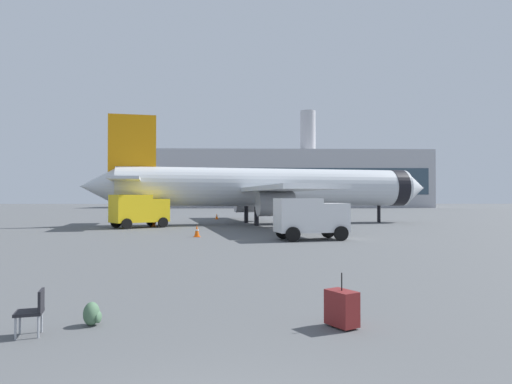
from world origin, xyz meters
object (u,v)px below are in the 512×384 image
Objects in this scene: rolling_suitcase at (342,308)px; safety_cone_mid at (197,231)px; gate_chair at (33,309)px; service_truck at (139,209)px; safety_cone_far at (217,216)px; cargo_van at (310,217)px; safety_cone_near at (154,223)px; airplane_at_gate at (268,188)px; traveller_backpack at (92,314)px.

safety_cone_mid is at bearing 103.53° from rolling_suitcase.
service_truck is at bearing 99.50° from gate_chair.
rolling_suitcase is (5.32, -46.63, 0.04)m from safety_cone_far.
cargo_van is 5.48× the size of gate_chair.
cargo_van is at bearing -74.85° from safety_cone_far.
safety_cone_near is 0.88× the size of safety_cone_mid.
cargo_van is 18.61m from safety_cone_near.
rolling_suitcase is at bearing -83.49° from safety_cone_far.
gate_chair reaches higher than safety_cone_mid.
cargo_van is 5.77× the size of safety_cone_mid.
gate_chair is at bearing -176.36° from rolling_suitcase.
airplane_at_gate is at bearing -60.36° from safety_cone_far.
gate_chair is at bearing -90.80° from safety_cone_far.
safety_cone_near is at bearing 114.22° from safety_cone_mid.
gate_chair is (-0.89, -0.65, 0.27)m from traveller_backpack.
airplane_at_gate is 36.75m from traveller_backpack.
cargo_van is at bearing 68.84° from traveller_backpack.
traveller_backpack is at bearing -89.88° from safety_cone_mid.
gate_chair reaches higher than safety_cone_far.
safety_cone_far is (-0.19, 25.29, -0.05)m from safety_cone_mid.
gate_chair is (-6.46, -36.82, -3.16)m from airplane_at_gate.
cargo_van reaches higher than safety_cone_mid.
service_truck is at bearing -110.50° from safety_cone_far.
airplane_at_gate is at bearing 69.62° from safety_cone_mid.
safety_cone_near is (0.92, 1.92, -1.25)m from service_truck.
safety_cone_far is at bearing 70.25° from safety_cone_near.
service_truck reaches higher than traveller_backpack.
safety_cone_near is at bearing -109.75° from safety_cone_far.
airplane_at_gate is 43.60× the size of safety_cone_mid.
traveller_backpack is (0.23, -46.35, -0.12)m from safety_cone_far.
service_truck reaches higher than cargo_van.
airplane_at_gate is 11.84m from safety_cone_near.
safety_cone_near reaches higher than traveller_backpack.
cargo_van is 28.64m from safety_cone_far.
rolling_suitcase is at bearing -90.75° from airplane_at_gate.
safety_cone_mid is at bearing 90.12° from traveller_backpack.
service_truck is at bearing 122.50° from safety_cone_mid.
service_truck is 17.88m from cargo_van.
service_truck is 32.86m from rolling_suitcase.
rolling_suitcase is (5.13, -21.33, -0.01)m from safety_cone_mid.
rolling_suitcase reaches higher than traveller_backpack.
service_truck is 2.47m from safety_cone_near.
cargo_van is at bearing -84.48° from airplane_at_gate.
cargo_van is 9.81× the size of traveller_backpack.
traveller_backpack is (5.20, -32.52, -0.12)m from safety_cone_near.
safety_cone_mid is 21.94m from rolling_suitcase.
traveller_backpack is (-5.09, 0.27, -0.16)m from rolling_suitcase.
safety_cone_mid is at bearing 162.26° from cargo_van.
cargo_van is 20.12m from traveller_backpack.
traveller_backpack is (6.12, -30.60, -1.37)m from service_truck.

